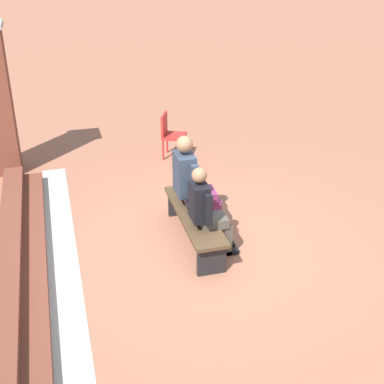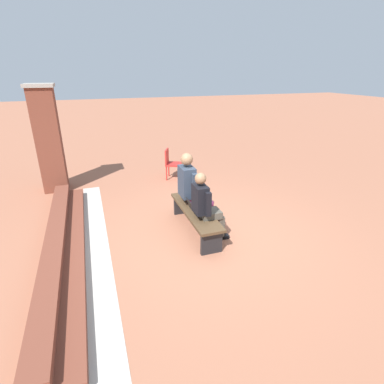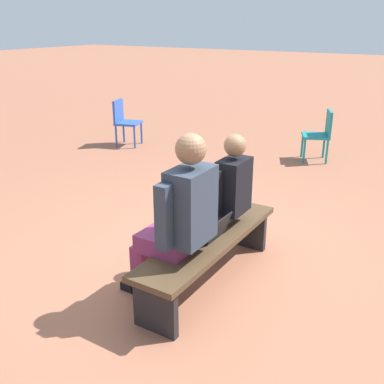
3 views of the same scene
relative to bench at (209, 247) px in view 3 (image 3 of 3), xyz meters
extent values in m
plane|color=#9E6047|center=(-0.22, -0.16, -0.35)|extent=(60.00, 60.00, 0.00)
cube|color=#4C3823|center=(0.00, 0.00, 0.07)|extent=(1.80, 0.44, 0.05)
cube|color=black|center=(-0.80, 0.00, -0.15)|extent=(0.06, 0.37, 0.40)
cube|color=black|center=(0.80, 0.00, -0.15)|extent=(0.06, 0.37, 0.40)
cube|color=#4C473D|center=(-0.35, -0.16, 0.15)|extent=(0.30, 0.36, 0.12)
cube|color=#4C473D|center=(-0.43, -0.34, -0.13)|extent=(0.10, 0.11, 0.45)
cube|color=black|center=(-0.43, -0.39, -0.32)|extent=(0.10, 0.21, 0.06)
cube|color=#4C473D|center=(-0.27, -0.34, -0.13)|extent=(0.10, 0.11, 0.45)
cube|color=black|center=(-0.27, -0.39, -0.32)|extent=(0.10, 0.21, 0.06)
cube|color=black|center=(-0.35, 0.04, 0.46)|extent=(0.34, 0.21, 0.50)
cube|color=maroon|center=(-0.35, -0.07, 0.42)|extent=(0.04, 0.01, 0.30)
cube|color=black|center=(-0.57, -0.02, 0.44)|extent=(0.08, 0.09, 0.42)
cube|color=black|center=(-0.14, -0.02, 0.44)|extent=(0.08, 0.09, 0.42)
sphere|color=#8C6647|center=(-0.35, 0.04, 0.83)|extent=(0.20, 0.20, 0.20)
cube|color=#7F2D5B|center=(0.37, -0.19, 0.16)|extent=(0.36, 0.42, 0.15)
cube|color=#7F2D5B|center=(0.27, -0.40, -0.13)|extent=(0.12, 0.13, 0.45)
cube|color=black|center=(0.27, -0.47, -0.32)|extent=(0.12, 0.25, 0.07)
cube|color=#7F2D5B|center=(0.46, -0.40, -0.13)|extent=(0.12, 0.13, 0.45)
cube|color=black|center=(0.46, -0.47, -0.32)|extent=(0.12, 0.25, 0.07)
cube|color=#2D3847|center=(0.37, 0.04, 0.53)|extent=(0.40, 0.25, 0.59)
cube|color=#2D3847|center=(0.11, -0.03, 0.51)|extent=(0.09, 0.11, 0.50)
cube|color=#2D3847|center=(0.62, -0.03, 0.51)|extent=(0.09, 0.11, 0.50)
sphere|color=#8C6647|center=(0.37, 0.04, 0.97)|extent=(0.23, 0.23, 0.23)
cube|color=black|center=(0.00, -0.04, 0.11)|extent=(0.32, 0.22, 0.02)
cube|color=#2D2D33|center=(0.00, -0.05, 0.12)|extent=(0.29, 0.15, 0.00)
cube|color=black|center=(0.00, 0.10, 0.21)|extent=(0.32, 0.07, 0.19)
cube|color=#33519E|center=(0.00, 0.09, 0.21)|extent=(0.28, 0.06, 0.17)
cube|color=teal|center=(-4.17, -0.39, 0.07)|extent=(0.56, 0.56, 0.04)
cube|color=teal|center=(-4.25, -0.21, 0.29)|extent=(0.38, 0.20, 0.40)
cylinder|color=teal|center=(-4.26, -0.63, -0.15)|extent=(0.04, 0.04, 0.40)
cylinder|color=teal|center=(-3.93, -0.48, -0.15)|extent=(0.04, 0.04, 0.40)
cylinder|color=teal|center=(-4.41, -0.30, -0.15)|extent=(0.04, 0.04, 0.40)
cylinder|color=teal|center=(-4.08, -0.15, -0.15)|extent=(0.04, 0.04, 0.40)
cube|color=#2D56B7|center=(-3.30, -3.63, 0.07)|extent=(0.53, 0.53, 0.04)
cube|color=#2D56B7|center=(-3.24, -3.81, 0.29)|extent=(0.39, 0.16, 0.40)
cylinder|color=#2D56B7|center=(-3.18, -3.40, -0.15)|extent=(0.04, 0.04, 0.40)
cylinder|color=#2D56B7|center=(-3.52, -3.51, -0.15)|extent=(0.04, 0.04, 0.40)
cylinder|color=#2D56B7|center=(-3.07, -3.75, -0.15)|extent=(0.04, 0.04, 0.40)
cylinder|color=#2D56B7|center=(-3.41, -3.85, -0.15)|extent=(0.04, 0.04, 0.40)
camera|label=1|loc=(-6.15, 1.71, 3.65)|focal=50.00mm
camera|label=2|loc=(-4.74, 1.71, 2.51)|focal=28.00mm
camera|label=3|loc=(3.03, 1.71, 1.84)|focal=42.00mm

